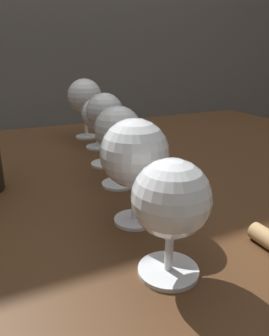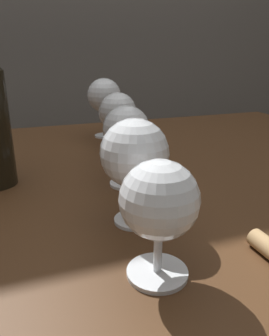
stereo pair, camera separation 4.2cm
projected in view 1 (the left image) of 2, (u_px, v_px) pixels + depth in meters
The scene contains 8 objects.
dining_table at pixel (92, 208), 0.67m from camera, with size 1.53×0.93×0.76m.
wine_glass_pinot at pixel (171, 202), 0.32m from camera, with size 0.08×0.08×0.13m.
wine_glass_cabernet at pixel (134, 155), 0.42m from camera, with size 0.09×0.09×0.14m.
wine_glass_merlot at pixel (118, 132), 0.54m from camera, with size 0.08×0.08×0.14m.
wine_glass_rose at pixel (105, 114), 0.64m from camera, with size 0.07×0.07×0.15m.
wine_glass_chardonnay at pixel (97, 115), 0.77m from camera, with size 0.07×0.07×0.12m.
wine_glass_amber at pixel (85, 97), 0.86m from camera, with size 0.09×0.09×0.16m.
cork at pixel (267, 238), 0.39m from camera, with size 0.02×0.02×0.04m, color tan.
Camera 1 is at (-0.18, -0.58, 0.98)m, focal length 34.42 mm.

